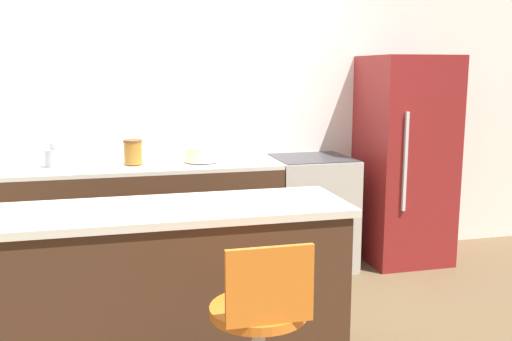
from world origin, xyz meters
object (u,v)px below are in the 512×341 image
at_px(oven_range, 311,212).
at_px(refrigerator, 404,160).
at_px(kettle, 57,156).
at_px(mixing_bowl, 202,154).

distance_m(oven_range, refrigerator, 0.89).
distance_m(kettle, mixing_bowl, 1.04).
bearing_deg(kettle, refrigerator, -0.77).
relative_size(kettle, mixing_bowl, 0.78).
bearing_deg(kettle, oven_range, -0.32).
xyz_separation_m(kettle, mixing_bowl, (1.04, 0.00, -0.03)).
relative_size(oven_range, mixing_bowl, 3.39).
distance_m(oven_range, mixing_bowl, 1.02).
relative_size(refrigerator, kettle, 8.26).
bearing_deg(oven_range, refrigerator, -1.85).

